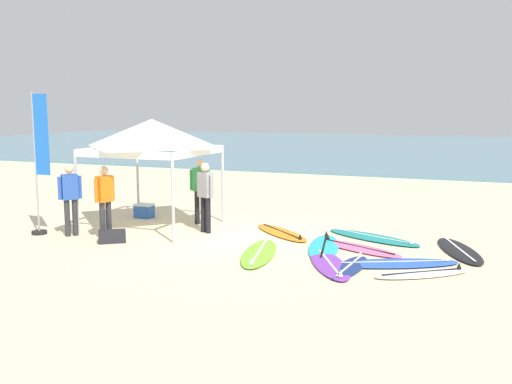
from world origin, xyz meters
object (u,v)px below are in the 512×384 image
person_grey (205,193)px  surfboard_black (459,250)px  surfboard_cyan (324,247)px  surfboard_blue (396,263)px  canopy_tent (152,134)px  surfboard_lime (259,253)px  surfboard_teal (373,237)px  person_orange (105,197)px  surfboard_navy (349,267)px  person_green (200,187)px  banner_flag (40,170)px  cooler_box (144,211)px  surfboard_orange (281,233)px  surfboard_pink (359,248)px  person_blue (70,195)px  surfboard_purple (329,264)px  surfboard_white (422,273)px  gear_bag_near_tent (112,236)px

person_grey → surfboard_black: bearing=2.4°
surfboard_cyan → surfboard_blue: size_ratio=0.96×
canopy_tent → surfboard_lime: canopy_tent is taller
surfboard_teal → person_orange: size_ratio=1.48×
surfboard_blue → person_orange: person_orange is taller
surfboard_blue → surfboard_navy: bearing=-142.5°
surfboard_navy → person_grey: (-3.98, 1.88, 0.95)m
surfboard_lime → canopy_tent: bearing=155.4°
surfboard_navy → person_green: bearing=148.8°
surfboard_navy → surfboard_black: (1.88, 2.13, -0.00)m
banner_flag → cooler_box: banner_flag is taller
canopy_tent → person_grey: 2.06m
person_green → cooler_box: (-1.85, 0.21, -0.79)m
surfboard_orange → person_orange: size_ratio=1.18×
surfboard_black → person_orange: person_orange is taller
canopy_tent → person_grey: bearing=-2.9°
surfboard_orange → surfboard_teal: 2.18m
surfboard_navy → surfboard_lime: (-1.98, 0.35, -0.00)m
surfboard_navy → surfboard_pink: 1.56m
canopy_tent → person_grey: (1.51, -0.08, -1.40)m
surfboard_orange → surfboard_navy: bearing=-47.4°
person_blue → surfboard_orange: bearing=23.7°
surfboard_purple → banner_flag: bearing=178.5°
surfboard_navy → surfboard_blue: 0.98m
surfboard_lime → surfboard_white: 3.33m
surfboard_navy → person_blue: size_ratio=1.08×
person_green → cooler_box: bearing=173.7°
surfboard_orange → surfboard_pink: bearing=-22.3°
surfboard_pink → gear_bag_near_tent: (-5.34, -1.40, 0.10)m
surfboard_navy → surfboard_blue: same height
surfboard_blue → cooler_box: 7.59m
surfboard_lime → banner_flag: (-5.55, -0.11, 1.54)m
canopy_tent → surfboard_blue: 6.82m
surfboard_lime → surfboard_pink: (1.84, 1.20, 0.00)m
surfboard_lime → person_green: 3.67m
canopy_tent → surfboard_cyan: bearing=-7.3°
surfboard_black → person_orange: size_ratio=1.43×
surfboard_purple → person_orange: bearing=176.3°
person_grey → surfboard_white: bearing=-18.8°
person_green → surfboard_black: bearing=-5.7°
surfboard_navy → person_green: size_ratio=1.08×
surfboard_navy → person_green: person_green is taller
surfboard_white → person_orange: person_orange is taller
surfboard_black → person_orange: bearing=-167.4°
person_blue → person_orange: size_ratio=1.00×
surfboard_cyan → surfboard_pink: same height
surfboard_pink → cooler_box: 6.45m
surfboard_cyan → surfboard_teal: same height
surfboard_purple → banner_flag: banner_flag is taller
surfboard_black → surfboard_blue: bearing=-125.9°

